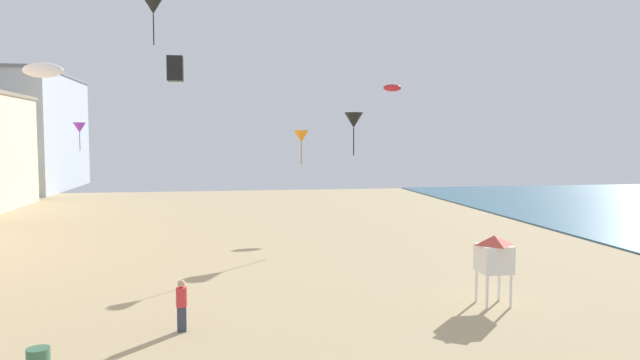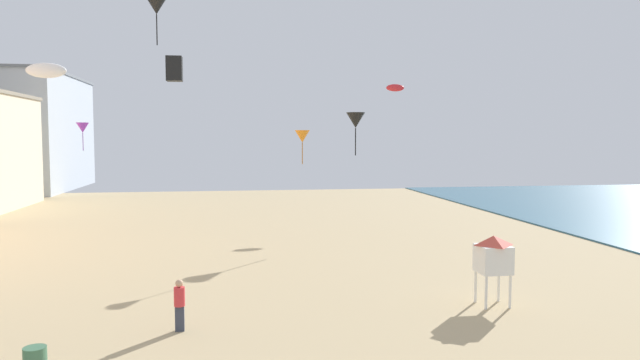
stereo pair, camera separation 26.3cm
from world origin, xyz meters
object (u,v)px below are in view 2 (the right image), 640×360
object	(u,v)px
kite_black_delta	(156,6)
kite_black_box_2	(174,69)
lifeguard_stand	(493,255)
kite_orange_delta	(302,136)
kite_red_parafoil	(395,88)
kite_black_delta_2	(356,120)
kite_white_parafoil_2	(46,70)
kite_purple_delta	(83,128)
kite_flyer	(179,302)

from	to	relation	value
kite_black_delta	kite_black_box_2	bearing A→B (deg)	-82.22
lifeguard_stand	kite_orange_delta	bearing A→B (deg)	108.86
lifeguard_stand	kite_black_delta	size ratio (longest dim) A/B	0.69
kite_orange_delta	kite_red_parafoil	size ratio (longest dim) A/B	1.20
lifeguard_stand	kite_black_delta	world-z (taller)	kite_black_delta
kite_black_delta_2	kite_white_parafoil_2	size ratio (longest dim) A/B	1.08
kite_orange_delta	kite_black_box_2	size ratio (longest dim) A/B	2.04
kite_orange_delta	kite_purple_delta	bearing A→B (deg)	141.24
kite_white_parafoil_2	kite_purple_delta	bearing A→B (deg)	37.44
kite_flyer	kite_black_box_2	bearing A→B (deg)	-138.39
kite_flyer	kite_white_parafoil_2	bearing A→B (deg)	-119.22
kite_red_parafoil	kite_black_box_2	size ratio (longest dim) A/B	1.70
kite_red_parafoil	kite_white_parafoil_2	xyz separation A→B (m)	(-24.60, -5.60, 0.30)
kite_flyer	kite_purple_delta	world-z (taller)	kite_purple_delta
kite_black_delta	kite_white_parafoil_2	xyz separation A→B (m)	(-5.99, -7.94, -5.99)
lifeguard_stand	kite_black_box_2	distance (m)	13.24
kite_red_parafoil	kite_flyer	bearing A→B (deg)	-118.60
kite_orange_delta	kite_flyer	bearing A→B (deg)	-114.22
kite_black_delta	kite_black_box_2	xyz separation A→B (m)	(3.58, -26.23, -7.84)
kite_flyer	kite_black_delta	world-z (taller)	kite_black_delta
kite_red_parafoil	lifeguard_stand	bearing A→B (deg)	-98.28
lifeguard_stand	kite_black_delta_2	xyz separation A→B (m)	(-1.57, 16.15, 5.32)
kite_red_parafoil	kite_white_parafoil_2	distance (m)	25.23
kite_black_delta	kite_black_delta_2	size ratio (longest dim) A/B	1.38
kite_flyer	kite_red_parafoil	xyz separation A→B (m)	(14.72, 27.01, 9.14)
kite_black_delta	kite_black_box_2	world-z (taller)	kite_black_delta
kite_black_box_2	kite_black_delta	bearing A→B (deg)	97.78
kite_white_parafoil_2	lifeguard_stand	bearing A→B (deg)	-44.15
kite_purple_delta	kite_black_box_2	size ratio (longest dim) A/B	2.16
kite_black_delta_2	kite_white_parafoil_2	bearing A→B (deg)	168.04
kite_red_parafoil	kite_purple_delta	world-z (taller)	kite_red_parafoil
kite_black_delta	kite_orange_delta	bearing A→B (deg)	-61.93
lifeguard_stand	kite_white_parafoil_2	xyz separation A→B (m)	(-20.84, 20.24, 8.52)
kite_white_parafoil_2	kite_flyer	bearing A→B (deg)	-65.23
kite_purple_delta	kite_black_delta	bearing A→B (deg)	57.40
kite_flyer	kite_white_parafoil_2	xyz separation A→B (m)	(-9.88, 21.41, 9.44)
kite_purple_delta	kite_orange_delta	bearing A→B (deg)	-38.76
lifeguard_stand	kite_red_parafoil	distance (m)	27.37
kite_orange_delta	kite_white_parafoil_2	size ratio (longest dim) A/B	0.72
kite_red_parafoil	kite_black_delta_2	world-z (taller)	kite_red_parafoil
lifeguard_stand	kite_purple_delta	world-z (taller)	kite_purple_delta
lifeguard_stand	kite_white_parafoil_2	bearing A→B (deg)	127.35
kite_flyer	kite_black_delta	bearing A→B (deg)	-136.44
kite_black_delta_2	kite_black_delta	bearing A→B (deg)	137.86
kite_black_delta	kite_white_parafoil_2	bearing A→B (deg)	-127.04
kite_flyer	kite_purple_delta	bearing A→B (deg)	-124.44
kite_black_delta_2	kite_black_box_2	size ratio (longest dim) A/B	3.07
lifeguard_stand	kite_white_parafoil_2	size ratio (longest dim) A/B	1.03
lifeguard_stand	kite_black_box_2	size ratio (longest dim) A/B	2.93
lifeguard_stand	kite_orange_delta	xyz separation A→B (m)	(-5.58, 10.79, 4.30)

